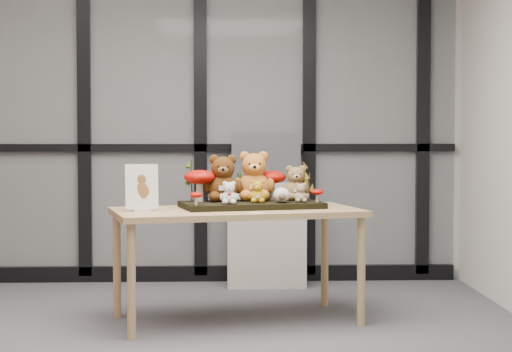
{
  "coord_description": "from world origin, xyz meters",
  "views": [
    {
      "loc": [
        0.6,
        -4.77,
        1.21
      ],
      "look_at": [
        0.82,
        0.9,
        0.91
      ],
      "focal_mm": 65.0,
      "sensor_mm": 36.0,
      "label": 1
    }
  ],
  "objects_px": {
    "mushroom_back_left": "(200,184)",
    "bear_beige_small": "(301,192)",
    "bear_pooh_yellow": "(254,173)",
    "plush_cream_hedgehog": "(282,194)",
    "diorama_tray": "(251,205)",
    "mushroom_back_right": "(272,184)",
    "mushroom_front_right": "(317,195)",
    "bear_brown_medium": "(223,176)",
    "bear_white_bow": "(229,191)",
    "bear_small_yellow": "(258,190)",
    "monitor": "(266,158)",
    "display_table": "(236,220)",
    "bear_tan_back": "(296,181)",
    "mushroom_front_left": "(196,198)",
    "sign_holder": "(142,189)",
    "cabinet": "(266,234)"
  },
  "relations": [
    {
      "from": "mushroom_front_left",
      "to": "monitor",
      "type": "height_order",
      "value": "monitor"
    },
    {
      "from": "bear_white_bow",
      "to": "diorama_tray",
      "type": "bearing_deg",
      "value": 35.5
    },
    {
      "from": "sign_holder",
      "to": "plush_cream_hedgehog",
      "type": "bearing_deg",
      "value": -4.29
    },
    {
      "from": "diorama_tray",
      "to": "bear_brown_medium",
      "type": "distance_m",
      "value": 0.26
    },
    {
      "from": "diorama_tray",
      "to": "monitor",
      "type": "relative_size",
      "value": 1.64
    },
    {
      "from": "diorama_tray",
      "to": "mushroom_front_right",
      "type": "height_order",
      "value": "mushroom_front_right"
    },
    {
      "from": "bear_tan_back",
      "to": "bear_beige_small",
      "type": "xyz_separation_m",
      "value": [
        0.02,
        -0.18,
        -0.06
      ]
    },
    {
      "from": "bear_white_bow",
      "to": "sign_holder",
      "type": "distance_m",
      "value": 0.53
    },
    {
      "from": "display_table",
      "to": "mushroom_back_left",
      "type": "relative_size",
      "value": 7.38
    },
    {
      "from": "bear_white_bow",
      "to": "mushroom_back_right",
      "type": "relative_size",
      "value": 0.75
    },
    {
      "from": "plush_cream_hedgehog",
      "to": "monitor",
      "type": "distance_m",
      "value": 1.34
    },
    {
      "from": "mushroom_front_left",
      "to": "sign_holder",
      "type": "distance_m",
      "value": 0.33
    },
    {
      "from": "plush_cream_hedgehog",
      "to": "mushroom_back_left",
      "type": "xyz_separation_m",
      "value": [
        -0.51,
        0.11,
        0.06
      ]
    },
    {
      "from": "mushroom_front_right",
      "to": "bear_beige_small",
      "type": "bearing_deg",
      "value": -172.17
    },
    {
      "from": "diorama_tray",
      "to": "bear_small_yellow",
      "type": "distance_m",
      "value": 0.13
    },
    {
      "from": "bear_pooh_yellow",
      "to": "plush_cream_hedgehog",
      "type": "bearing_deg",
      "value": -62.55
    },
    {
      "from": "bear_beige_small",
      "to": "cabinet",
      "type": "height_order",
      "value": "bear_beige_small"
    },
    {
      "from": "bear_brown_medium",
      "to": "mushroom_front_left",
      "type": "bearing_deg",
      "value": -132.99
    },
    {
      "from": "bear_white_bow",
      "to": "monitor",
      "type": "distance_m",
      "value": 1.46
    },
    {
      "from": "display_table",
      "to": "diorama_tray",
      "type": "distance_m",
      "value": 0.15
    },
    {
      "from": "display_table",
      "to": "bear_brown_medium",
      "type": "xyz_separation_m",
      "value": [
        -0.08,
        0.14,
        0.27
      ]
    },
    {
      "from": "bear_white_bow",
      "to": "mushroom_back_left",
      "type": "xyz_separation_m",
      "value": [
        -0.18,
        0.2,
        0.03
      ]
    },
    {
      "from": "diorama_tray",
      "to": "bear_pooh_yellow",
      "type": "xyz_separation_m",
      "value": [
        0.02,
        0.12,
        0.19
      ]
    },
    {
      "from": "cabinet",
      "to": "diorama_tray",
      "type": "bearing_deg",
      "value": -97.1
    },
    {
      "from": "mushroom_back_right",
      "to": "mushroom_front_right",
      "type": "bearing_deg",
      "value": -37.38
    },
    {
      "from": "diorama_tray",
      "to": "mushroom_front_right",
      "type": "xyz_separation_m",
      "value": [
        0.41,
        -0.03,
        0.06
      ]
    },
    {
      "from": "bear_brown_medium",
      "to": "mushroom_back_right",
      "type": "bearing_deg",
      "value": 8.04
    },
    {
      "from": "bear_beige_small",
      "to": "mushroom_back_right",
      "type": "xyz_separation_m",
      "value": [
        -0.17,
        0.22,
        0.04
      ]
    },
    {
      "from": "bear_small_yellow",
      "to": "monitor",
      "type": "distance_m",
      "value": 1.34
    },
    {
      "from": "display_table",
      "to": "bear_tan_back",
      "type": "distance_m",
      "value": 0.5
    },
    {
      "from": "mushroom_back_left",
      "to": "mushroom_front_left",
      "type": "height_order",
      "value": "mushroom_back_left"
    },
    {
      "from": "bear_brown_medium",
      "to": "bear_tan_back",
      "type": "height_order",
      "value": "bear_brown_medium"
    },
    {
      "from": "diorama_tray",
      "to": "bear_beige_small",
      "type": "height_order",
      "value": "bear_beige_small"
    },
    {
      "from": "bear_white_bow",
      "to": "bear_beige_small",
      "type": "bearing_deg",
      "value": 1.71
    },
    {
      "from": "plush_cream_hedgehog",
      "to": "mushroom_front_left",
      "type": "xyz_separation_m",
      "value": [
        -0.53,
        -0.16,
        -0.01
      ]
    },
    {
      "from": "mushroom_front_right",
      "to": "bear_white_bow",
      "type": "bearing_deg",
      "value": -166.17
    },
    {
      "from": "mushroom_back_left",
      "to": "bear_beige_small",
      "type": "bearing_deg",
      "value": -6.95
    },
    {
      "from": "bear_small_yellow",
      "to": "mushroom_back_right",
      "type": "distance_m",
      "value": 0.27
    },
    {
      "from": "bear_tan_back",
      "to": "mushroom_front_right",
      "type": "relative_size",
      "value": 2.74
    },
    {
      "from": "mushroom_front_left",
      "to": "display_table",
      "type": "bearing_deg",
      "value": 31.21
    },
    {
      "from": "bear_pooh_yellow",
      "to": "plush_cream_hedgehog",
      "type": "xyz_separation_m",
      "value": [
        0.16,
        -0.19,
        -0.12
      ]
    },
    {
      "from": "diorama_tray",
      "to": "mushroom_back_left",
      "type": "height_order",
      "value": "mushroom_back_left"
    },
    {
      "from": "bear_brown_medium",
      "to": "monitor",
      "type": "height_order",
      "value": "monitor"
    },
    {
      "from": "diorama_tray",
      "to": "plush_cream_hedgehog",
      "type": "height_order",
      "value": "plush_cream_hedgehog"
    },
    {
      "from": "plush_cream_hedgehog",
      "to": "mushroom_back_right",
      "type": "height_order",
      "value": "mushroom_back_right"
    },
    {
      "from": "bear_brown_medium",
      "to": "mushroom_back_right",
      "type": "xyz_separation_m",
      "value": [
        0.32,
        0.12,
        -0.06
      ]
    },
    {
      "from": "bear_pooh_yellow",
      "to": "mushroom_front_left",
      "type": "bearing_deg",
      "value": -149.5
    },
    {
      "from": "bear_beige_small",
      "to": "bear_pooh_yellow",
      "type": "bearing_deg",
      "value": 137.25
    },
    {
      "from": "display_table",
      "to": "bear_beige_small",
      "type": "bearing_deg",
      "value": -7.81
    },
    {
      "from": "bear_tan_back",
      "to": "sign_holder",
      "type": "bearing_deg",
      "value": -174.23
    }
  ]
}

